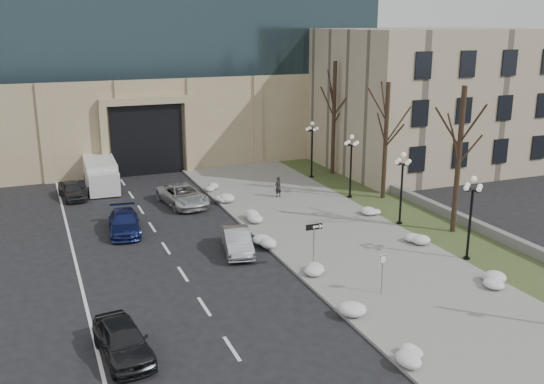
{
  "coord_description": "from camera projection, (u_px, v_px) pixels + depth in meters",
  "views": [
    {
      "loc": [
        -13.09,
        -18.53,
        12.54
      ],
      "look_at": [
        -1.02,
        11.26,
        3.5
      ],
      "focal_mm": 40.0,
      "sensor_mm": 36.0,
      "label": 1
    }
  ],
  "objects": [
    {
      "name": "one_way_sign",
      "position": [
        317.0,
        232.0,
        31.13
      ],
      "size": [
        0.96,
        0.25,
        2.58
      ],
      "rotation": [
        0.0,
        0.0,
        0.0
      ],
      "color": "slate",
      "rests_on": "ground"
    },
    {
      "name": "snow_clump_h",
      "position": [
        495.0,
        281.0,
        29.65
      ],
      "size": [
        1.1,
        1.6,
        0.36
      ],
      "primitive_type": "ellipsoid",
      "color": "silver",
      "rests_on": "sidewalk"
    },
    {
      "name": "snow_clump_g",
      "position": [
        209.0,
        188.0,
        46.24
      ],
      "size": [
        1.1,
        1.6,
        0.36
      ],
      "primitive_type": "ellipsoid",
      "color": "silver",
      "rests_on": "sidewalk"
    },
    {
      "name": "snow_clump_b",
      "position": [
        351.0,
        309.0,
        26.82
      ],
      "size": [
        1.1,
        1.6,
        0.36
      ],
      "primitive_type": "ellipsoid",
      "color": "silver",
      "rests_on": "sidewalk"
    },
    {
      "name": "car_c",
      "position": [
        124.0,
        223.0,
        37.18
      ],
      "size": [
        2.32,
        4.71,
        1.32
      ],
      "primitive_type": "imported",
      "rotation": [
        0.0,
        0.0,
        -0.11
      ],
      "color": "navy",
      "rests_on": "ground"
    },
    {
      "name": "snow_clump_c",
      "position": [
        314.0,
        271.0,
        30.83
      ],
      "size": [
        1.1,
        1.6,
        0.36
      ],
      "primitive_type": "ellipsoid",
      "color": "silver",
      "rests_on": "sidewalk"
    },
    {
      "name": "ground",
      "position": [
        399.0,
        341.0,
        24.66
      ],
      "size": [
        160.0,
        160.0,
        0.0
      ],
      "primitive_type": "plane",
      "color": "black",
      "rests_on": "ground"
    },
    {
      "name": "lamppost_b",
      "position": [
        402.0,
        178.0,
        37.98
      ],
      "size": [
        1.18,
        1.18,
        4.76
      ],
      "color": "black",
      "rests_on": "ground"
    },
    {
      "name": "keep_sign",
      "position": [
        383.0,
        266.0,
        28.37
      ],
      "size": [
        0.45,
        0.1,
        2.08
      ],
      "rotation": [
        0.0,
        0.0,
        0.13
      ],
      "color": "slate",
      "rests_on": "ground"
    },
    {
      "name": "stone_wall",
      "position": [
        416.0,
        199.0,
        43.18
      ],
      "size": [
        0.5,
        30.0,
        0.7
      ],
      "primitive_type": "cube",
      "color": "slate",
      "rests_on": "ground"
    },
    {
      "name": "tree_near",
      "position": [
        460.0,
        140.0,
        35.8
      ],
      "size": [
        3.2,
        3.2,
        9.0
      ],
      "color": "black",
      "rests_on": "ground"
    },
    {
      "name": "tree_far",
      "position": [
        334.0,
        102.0,
        49.99
      ],
      "size": [
        3.2,
        3.2,
        9.5
      ],
      "color": "black",
      "rests_on": "ground"
    },
    {
      "name": "classical_building",
      "position": [
        435.0,
        95.0,
        55.96
      ],
      "size": [
        22.0,
        18.12,
        12.0
      ],
      "color": "tan",
      "rests_on": "ground"
    },
    {
      "name": "box_truck",
      "position": [
        101.0,
        175.0,
        47.28
      ],
      "size": [
        2.56,
        6.72,
        2.11
      ],
      "rotation": [
        0.0,
        0.0,
        -0.04
      ],
      "color": "silver",
      "rests_on": "ground"
    },
    {
      "name": "snow_clump_f",
      "position": [
        226.0,
        200.0,
        43.15
      ],
      "size": [
        1.1,
        1.6,
        0.36
      ],
      "primitive_type": "ellipsoid",
      "color": "silver",
      "rests_on": "sidewalk"
    },
    {
      "name": "snow_clump_a",
      "position": [
        410.0,
        354.0,
        23.14
      ],
      "size": [
        1.1,
        1.6,
        0.36
      ],
      "primitive_type": "ellipsoid",
      "color": "silver",
      "rests_on": "sidewalk"
    },
    {
      "name": "car_b",
      "position": [
        237.0,
        241.0,
        33.98
      ],
      "size": [
        2.21,
        4.33,
        1.36
      ],
      "primitive_type": "imported",
      "rotation": [
        0.0,
        0.0,
        -0.2
      ],
      "color": "#929699",
      "rests_on": "ground"
    },
    {
      "name": "snow_clump_d",
      "position": [
        270.0,
        242.0,
        34.91
      ],
      "size": [
        1.1,
        1.6,
        0.36
      ],
      "primitive_type": "ellipsoid",
      "color": "silver",
      "rests_on": "sidewalk"
    },
    {
      "name": "snow_clump_i",
      "position": [
        421.0,
        239.0,
        35.41
      ],
      "size": [
        1.1,
        1.6,
        0.36
      ],
      "primitive_type": "ellipsoid",
      "color": "silver",
      "rests_on": "sidewalk"
    },
    {
      "name": "pedestrian",
      "position": [
        278.0,
        187.0,
        44.42
      ],
      "size": [
        0.65,
        0.54,
        1.52
      ],
      "primitive_type": "imported",
      "rotation": [
        0.0,
        0.0,
        3.5
      ],
      "color": "black",
      "rests_on": "sidewalk"
    },
    {
      "name": "lamppost_a",
      "position": [
        471.0,
        207.0,
        32.19
      ],
      "size": [
        1.18,
        1.18,
        4.76
      ],
      "color": "black",
      "rests_on": "ground"
    },
    {
      "name": "tree_mid",
      "position": [
        386.0,
        125.0,
        43.03
      ],
      "size": [
        3.2,
        3.2,
        8.5
      ],
      "color": "black",
      "rests_on": "ground"
    },
    {
      "name": "lamppost_c",
      "position": [
        351.0,
        158.0,
        43.78
      ],
      "size": [
        1.18,
        1.18,
        4.76
      ],
      "color": "black",
      "rests_on": "ground"
    },
    {
      "name": "lamppost_d",
      "position": [
        312.0,
        142.0,
        49.58
      ],
      "size": [
        1.18,
        1.18,
        4.76
      ],
      "color": "black",
      "rests_on": "ground"
    },
    {
      "name": "car_a",
      "position": [
        123.0,
        340.0,
        23.34
      ],
      "size": [
        2.17,
        4.37,
        1.43
      ],
      "primitive_type": "imported",
      "rotation": [
        0.0,
        0.0,
        0.12
      ],
      "color": "black",
      "rests_on": "ground"
    },
    {
      "name": "grass_strip",
      "position": [
        408.0,
        214.0,
        40.76
      ],
      "size": [
        4.0,
        40.0,
        0.1
      ],
      "primitive_type": "cube",
      "color": "#374924",
      "rests_on": "ground"
    },
    {
      "name": "curb",
      "position": [
        255.0,
        235.0,
        36.77
      ],
      "size": [
        0.3,
        40.0,
        0.14
      ],
      "primitive_type": "cube",
      "color": "gray",
      "rests_on": "ground"
    },
    {
      "name": "car_d",
      "position": [
        183.0,
        195.0,
        42.82
      ],
      "size": [
        3.1,
        5.54,
        1.46
      ],
      "primitive_type": "imported",
      "rotation": [
        0.0,
        0.0,
        0.13
      ],
      "color": "#BEBEBE",
      "rests_on": "ground"
    },
    {
      "name": "snow_clump_e",
      "position": [
        252.0,
        219.0,
        38.94
      ],
      "size": [
        1.1,
        1.6,
        0.36
      ],
      "primitive_type": "ellipsoid",
      "color": "silver",
      "rests_on": "sidewalk"
    },
    {
      "name": "snow_clump_j",
      "position": [
        368.0,
        211.0,
        40.59
      ],
      "size": [
        1.1,
        1.6,
        0.36
      ],
      "primitive_type": "ellipsoid",
      "color": "silver",
      "rests_on": "sidewalk"
    },
    {
      "name": "car_e",
      "position": [
        72.0,
        190.0,
        44.43
      ],
      "size": [
        2.06,
        3.99,
        1.3
      ],
      "primitive_type": "imported",
      "rotation": [
        0.0,
        0.0,
        0.14
      ],
      "color": "#2F2F34",
      "rests_on": "ground"
    },
    {
      "name": "sidewalk",
      "position": [
        322.0,
        226.0,
        38.4
      ],
      "size": [
        9.0,
        40.0,
        0.12
      ],
      "primitive_type": "cube",
      "color": "gray",
      "rests_on": "ground"
    }
  ]
}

